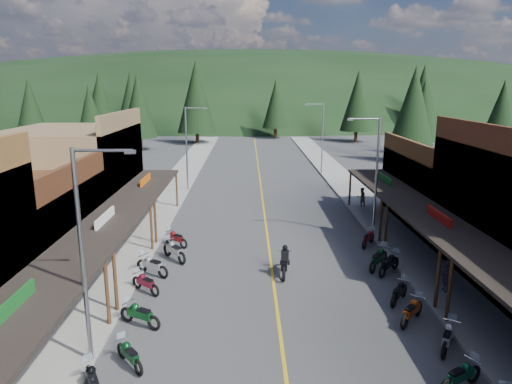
{
  "coord_description": "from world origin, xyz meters",
  "views": [
    {
      "loc": [
        -1.31,
        -21.04,
        10.02
      ],
      "look_at": [
        -0.76,
        8.66,
        3.0
      ],
      "focal_mm": 32.0,
      "sensor_mm": 36.0,
      "label": 1
    }
  ],
  "objects_px": {
    "streetlight_2": "(374,172)",
    "rider_on_bike": "(285,262)",
    "pine_2": "(196,97)",
    "bike_east_5": "(448,336)",
    "pine_9": "(423,110)",
    "bike_west_9": "(174,249)",
    "pine_3": "(276,104)",
    "bike_east_4": "(461,375)",
    "bike_east_9": "(379,257)",
    "streetlight_3": "(321,135)",
    "pedestrian_east_b": "(361,197)",
    "pine_8": "(90,116)",
    "bike_east_7": "(399,291)",
    "bike_west_7": "(145,282)",
    "bike_west_10": "(176,238)",
    "pine_1": "(131,99)",
    "bike_east_10": "(368,237)",
    "bike_east_8": "(389,263)",
    "shop_west_2": "(8,233)",
    "pine_4": "(358,101)",
    "bike_west_4": "(93,380)",
    "bike_west_6": "(140,313)",
    "pine_5": "(423,95)",
    "pine_10": "(138,106)",
    "bike_west_8": "(152,264)",
    "pine_0": "(30,105)",
    "pine_6": "(503,104)",
    "streetlight_1": "(188,145)",
    "pine_11": "(413,107)",
    "bike_west_5": "(129,354)",
    "shop_east_3": "(453,189)",
    "streetlight_0": "(86,249)",
    "bike_east_6": "(412,310)",
    "pine_7": "(100,98)"
  },
  "relations": [
    {
      "from": "streetlight_2",
      "to": "rider_on_bike",
      "type": "xyz_separation_m",
      "value": [
        -6.31,
        -6.15,
        -3.74
      ]
    },
    {
      "from": "shop_west_2",
      "to": "bike_west_7",
      "type": "height_order",
      "value": "shop_west_2"
    },
    {
      "from": "pine_2",
      "to": "bike_east_5",
      "type": "relative_size",
      "value": 6.9
    },
    {
      "from": "shop_west_2",
      "to": "pine_4",
      "type": "bearing_deg",
      "value": 61.42
    },
    {
      "from": "bike_west_4",
      "to": "bike_east_5",
      "type": "bearing_deg",
      "value": -17.99
    },
    {
      "from": "bike_east_9",
      "to": "pedestrian_east_b",
      "type": "bearing_deg",
      "value": 117.0
    },
    {
      "from": "pine_5",
      "to": "bike_east_10",
      "type": "xyz_separation_m",
      "value": [
        -27.67,
        -65.7,
        -7.43
      ]
    },
    {
      "from": "shop_west_2",
      "to": "bike_east_8",
      "type": "relative_size",
      "value": 5.05
    },
    {
      "from": "bike_west_4",
      "to": "bike_east_8",
      "type": "distance_m",
      "value": 16.05
    },
    {
      "from": "pine_10",
      "to": "bike_west_8",
      "type": "bearing_deg",
      "value": -76.5
    },
    {
      "from": "streetlight_3",
      "to": "pine_3",
      "type": "relative_size",
      "value": 0.73
    },
    {
      "from": "pine_5",
      "to": "pine_8",
      "type": "distance_m",
      "value": 64.53
    },
    {
      "from": "streetlight_1",
      "to": "pine_9",
      "type": "bearing_deg",
      "value": 36.62
    },
    {
      "from": "bike_east_9",
      "to": "rider_on_bike",
      "type": "height_order",
      "value": "rider_on_bike"
    },
    {
      "from": "bike_west_6",
      "to": "pine_2",
      "type": "bearing_deg",
      "value": 32.98
    },
    {
      "from": "shop_west_2",
      "to": "bike_west_6",
      "type": "relative_size",
      "value": 5.19
    },
    {
      "from": "streetlight_1",
      "to": "bike_west_9",
      "type": "bearing_deg",
      "value": -85.74
    },
    {
      "from": "bike_west_8",
      "to": "bike_west_10",
      "type": "distance_m",
      "value": 4.56
    },
    {
      "from": "pine_2",
      "to": "bike_east_4",
      "type": "bearing_deg",
      "value": -76.49
    },
    {
      "from": "pine_9",
      "to": "bike_east_7",
      "type": "bearing_deg",
      "value": -111.42
    },
    {
      "from": "pine_5",
      "to": "bike_east_10",
      "type": "distance_m",
      "value": 71.68
    },
    {
      "from": "streetlight_1",
      "to": "pine_5",
      "type": "relative_size",
      "value": 0.57
    },
    {
      "from": "pine_8",
      "to": "bike_west_6",
      "type": "bearing_deg",
      "value": -69.65
    },
    {
      "from": "pine_2",
      "to": "bike_east_4",
      "type": "xyz_separation_m",
      "value": [
        15.79,
        -65.75,
        -7.42
      ]
    },
    {
      "from": "bike_east_5",
      "to": "pine_11",
      "type": "bearing_deg",
      "value": 105.69
    },
    {
      "from": "pine_6",
      "to": "bike_west_6",
      "type": "xyz_separation_m",
      "value": [
        -51.91,
        -67.4,
        -5.88
      ]
    },
    {
      "from": "pine_2",
      "to": "bike_west_7",
      "type": "relative_size",
      "value": 7.06
    },
    {
      "from": "pine_10",
      "to": "bike_east_6",
      "type": "relative_size",
      "value": 5.53
    },
    {
      "from": "bike_west_7",
      "to": "bike_west_10",
      "type": "relative_size",
      "value": 0.98
    },
    {
      "from": "streetlight_0",
      "to": "streetlight_1",
      "type": "relative_size",
      "value": 1.0
    },
    {
      "from": "pine_3",
      "to": "streetlight_0",
      "type": "bearing_deg",
      "value": -98.65
    },
    {
      "from": "pine_1",
      "to": "bike_east_10",
      "type": "xyz_separation_m",
      "value": [
        30.33,
        -63.7,
        -6.67
      ]
    },
    {
      "from": "pine_4",
      "to": "bike_west_5",
      "type": "relative_size",
      "value": 6.57
    },
    {
      "from": "pine_0",
      "to": "pine_1",
      "type": "height_order",
      "value": "pine_1"
    },
    {
      "from": "pine_9",
      "to": "bike_west_9",
      "type": "xyz_separation_m",
      "value": [
        -29.62,
        -40.92,
        -5.72
      ]
    },
    {
      "from": "bike_east_9",
      "to": "pine_9",
      "type": "bearing_deg",
      "value": 103.46
    },
    {
      "from": "shop_east_3",
      "to": "bike_east_10",
      "type": "distance_m",
      "value": 9.17
    },
    {
      "from": "bike_east_4",
      "to": "bike_west_4",
      "type": "bearing_deg",
      "value": -118.89
    },
    {
      "from": "bike_west_4",
      "to": "bike_east_7",
      "type": "bearing_deg",
      "value": -1.21
    },
    {
      "from": "bike_east_5",
      "to": "pine_8",
      "type": "bearing_deg",
      "value": 155.17
    },
    {
      "from": "bike_east_8",
      "to": "bike_west_10",
      "type": "bearing_deg",
      "value": -157.3
    },
    {
      "from": "pine_3",
      "to": "bike_east_4",
      "type": "height_order",
      "value": "pine_3"
    },
    {
      "from": "bike_west_6",
      "to": "bike_east_5",
      "type": "distance_m",
      "value": 12.46
    },
    {
      "from": "pine_1",
      "to": "pine_5",
      "type": "xyz_separation_m",
      "value": [
        58.0,
        2.0,
        0.75
      ]
    },
    {
      "from": "pine_7",
      "to": "bike_east_9",
      "type": "height_order",
      "value": "pine_7"
    },
    {
      "from": "bike_east_6",
      "to": "pine_2",
      "type": "bearing_deg",
      "value": 145.75
    },
    {
      "from": "pine_0",
      "to": "pine_9",
      "type": "relative_size",
      "value": 1.02
    },
    {
      "from": "bike_west_5",
      "to": "shop_east_3",
      "type": "bearing_deg",
      "value": 2.64
    },
    {
      "from": "pine_11",
      "to": "bike_east_9",
      "type": "relative_size",
      "value": 5.32
    },
    {
      "from": "bike_east_6",
      "to": "bike_east_9",
      "type": "distance_m",
      "value": 5.94
    }
  ]
}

